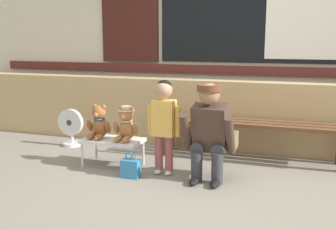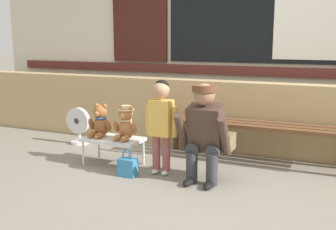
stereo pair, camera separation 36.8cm
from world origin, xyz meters
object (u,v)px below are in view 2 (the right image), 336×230
teddy_bear_plain (100,122)px  teddy_bear_with_hat (126,123)px  handbag_on_ground (128,167)px  small_display_bench (113,141)px  floor_fan (79,126)px  adult_crouching (206,133)px  child_standing (161,117)px  wooden_bench_long (251,129)px

teddy_bear_plain → teddy_bear_with_hat: 0.32m
teddy_bear_plain → handbag_on_ground: bearing=-28.7°
small_display_bench → teddy_bear_with_hat: size_ratio=1.76×
floor_fan → teddy_bear_plain: bearing=-38.3°
handbag_on_ground → small_display_bench: bearing=141.2°
adult_crouching → floor_fan: 2.10m
teddy_bear_with_hat → adult_crouching: bearing=-5.4°
teddy_bear_plain → floor_fan: size_ratio=0.76×
adult_crouching → floor_fan: (-1.98, 0.66, -0.24)m
adult_crouching → child_standing: bearing=177.0°
small_display_bench → adult_crouching: adult_crouching is taller
child_standing → handbag_on_ground: (-0.27, -0.21, -0.50)m
teddy_bear_with_hat → small_display_bench: bearing=-179.2°
wooden_bench_long → teddy_bear_plain: 1.67m
teddy_bear_plain → handbag_on_ground: (0.49, -0.27, -0.37)m
small_display_bench → teddy_bear_with_hat: teddy_bear_with_hat is taller
teddy_bear_plain → handbag_on_ground: 0.67m
handbag_on_ground → wooden_bench_long: bearing=45.7°
teddy_bear_plain → teddy_bear_with_hat: same height
teddy_bear_plain → adult_crouching: bearing=-4.0°
small_display_bench → floor_fan: size_ratio=1.33×
wooden_bench_long → teddy_bear_with_hat: 1.39m
wooden_bench_long → handbag_on_ground: bearing=-134.3°
wooden_bench_long → small_display_bench: (-1.33, -0.75, -0.11)m
small_display_bench → teddy_bear_plain: teddy_bear_plain is taller
wooden_bench_long → adult_crouching: adult_crouching is taller
teddy_bear_plain → adult_crouching: 1.25m
child_standing → adult_crouching: size_ratio=1.01×
small_display_bench → wooden_bench_long: bearing=29.4°
small_display_bench → teddy_bear_with_hat: (0.16, 0.00, 0.21)m
teddy_bear_with_hat → handbag_on_ground: bearing=-57.3°
wooden_bench_long → teddy_bear_with_hat: bearing=-147.4°
floor_fan → adult_crouching: bearing=-18.5°
teddy_bear_plain → teddy_bear_with_hat: size_ratio=1.00×
small_display_bench → teddy_bear_plain: bearing=179.5°
handbag_on_ground → floor_fan: (-1.23, 0.85, 0.14)m
adult_crouching → handbag_on_ground: (-0.76, -0.18, -0.38)m
child_standing → adult_crouching: (0.48, -0.03, -0.11)m
wooden_bench_long → child_standing: child_standing is taller
small_display_bench → handbag_on_ground: size_ratio=2.35×
wooden_bench_long → child_standing: 1.10m
small_display_bench → child_standing: bearing=-5.6°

